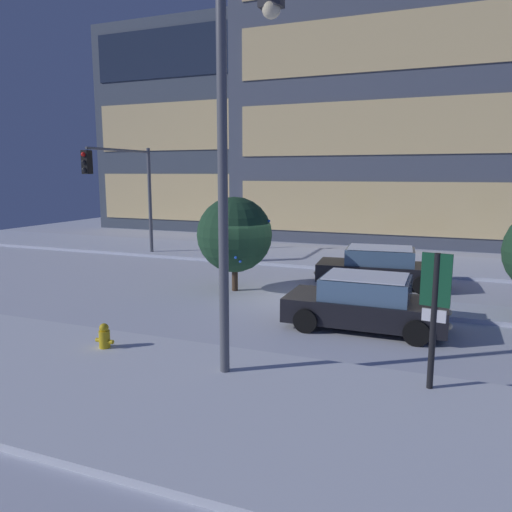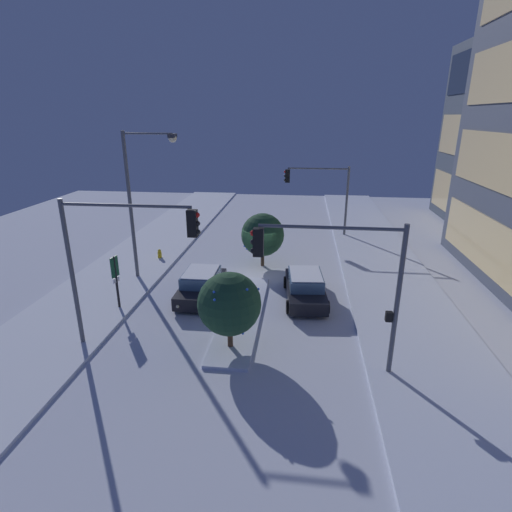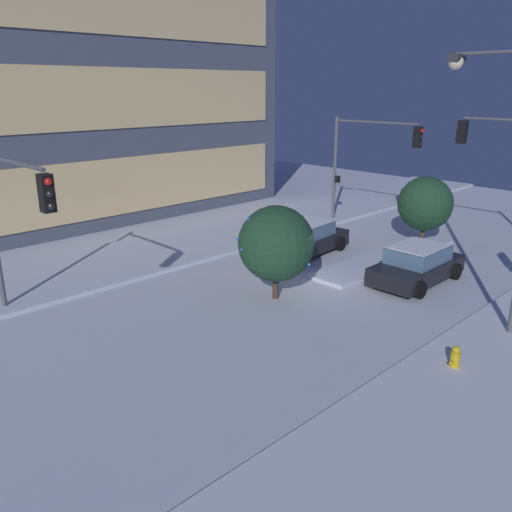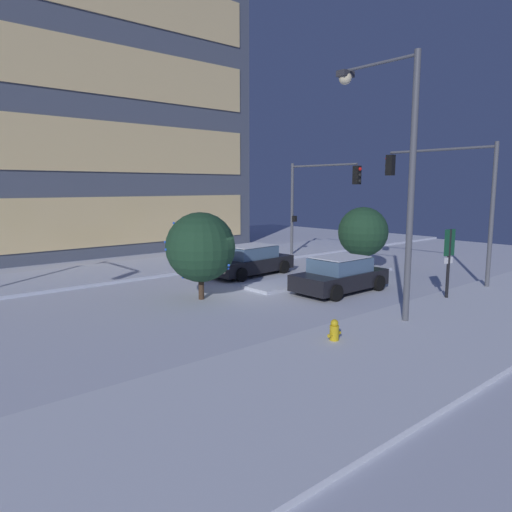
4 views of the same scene
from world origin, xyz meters
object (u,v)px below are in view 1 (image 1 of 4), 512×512
Objects in this scene: car_near at (365,303)px; decorated_tree_median at (235,235)px; traffic_light_corner_far_left at (124,180)px; fire_hydrant at (105,339)px; street_lamp_arched at (238,116)px; car_far at (379,267)px; parking_info_sign at (434,306)px.

decorated_tree_median is at bearing 151.76° from car_near.
traffic_light_corner_far_left is (-12.56, 6.46, 3.19)m from car_near.
traffic_light_corner_far_left is 1.61× the size of decorated_tree_median.
decorated_tree_median reaches higher than fire_hydrant.
street_lamp_arched is (10.38, -10.14, 1.52)m from traffic_light_corner_far_left.
fire_hydrant is at bearing 99.95° from street_lamp_arched.
car_far is at bearing -10.99° from street_lamp_arched.
parking_info_sign is at bearing -42.71° from decorated_tree_median.
car_far is 10.94m from fire_hydrant.
parking_info_sign is (1.86, -3.74, 1.07)m from car_near.
street_lamp_arched reaches higher than car_near.
fire_hydrant is at bearing -92.46° from decorated_tree_median.
fire_hydrant is at bearing 57.14° from car_far.
car_far is (-0.34, 5.44, 0.00)m from car_near.
traffic_light_corner_far_left is 7.45× the size of fire_hydrant.
car_far is at bearing 62.21° from fire_hydrant.
car_near is 0.92× the size of car_far.
street_lamp_arched is 3.02× the size of parking_info_sign.
car_near is at bearing 37.86° from fire_hydrant.
fire_hydrant is (-5.44, -4.23, -0.36)m from car_near.
car_near is 1.59× the size of parking_info_sign.
decorated_tree_median is at bearing 56.43° from parking_info_sign.
car_far is at bearing 85.24° from traffic_light_corner_far_left.
street_lamp_arched is at bearing -65.16° from decorated_tree_median.
traffic_light_corner_far_left is 17.79m from parking_info_sign.
decorated_tree_median is at bearing 24.46° from car_far.
decorated_tree_median is (-7.00, 6.46, 0.28)m from parking_info_sign.
parking_info_sign reaches higher than fire_hydrant.
decorated_tree_median reaches higher than car_far.
parking_info_sign is at bearing 54.73° from traffic_light_corner_far_left.
parking_info_sign reaches higher than car_near.
street_lamp_arched is at bearing 98.32° from parking_info_sign.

